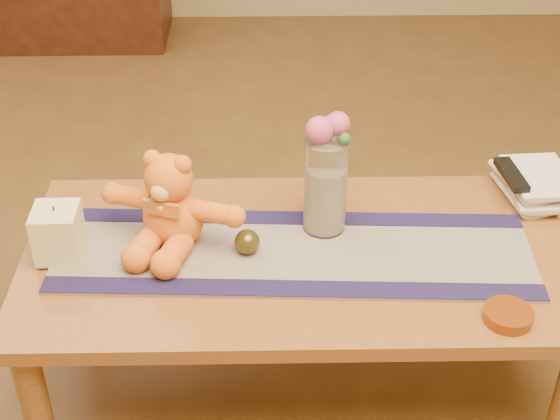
{
  "coord_description": "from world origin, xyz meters",
  "views": [
    {
      "loc": [
        -0.08,
        -1.64,
        1.71
      ],
      "look_at": [
        -0.05,
        0.0,
        0.58
      ],
      "focal_mm": 52.41,
      "sensor_mm": 36.0,
      "label": 1
    }
  ],
  "objects_px": {
    "teddy_bear": "(172,200)",
    "book_bottom": "(506,195)",
    "bronze_ball": "(247,242)",
    "glass_vase": "(325,185)",
    "tv_remote": "(511,175)",
    "amber_dish": "(508,315)",
    "pillar_candle": "(58,233)"
  },
  "relations": [
    {
      "from": "teddy_bear",
      "to": "amber_dish",
      "type": "height_order",
      "value": "teddy_bear"
    },
    {
      "from": "teddy_bear",
      "to": "book_bottom",
      "type": "distance_m",
      "value": 0.93
    },
    {
      "from": "pillar_candle",
      "to": "tv_remote",
      "type": "height_order",
      "value": "pillar_candle"
    },
    {
      "from": "bronze_ball",
      "to": "glass_vase",
      "type": "bearing_deg",
      "value": 27.6
    },
    {
      "from": "teddy_bear",
      "to": "bronze_ball",
      "type": "relative_size",
      "value": 5.6
    },
    {
      "from": "teddy_bear",
      "to": "pillar_candle",
      "type": "bearing_deg",
      "value": -148.94
    },
    {
      "from": "glass_vase",
      "to": "teddy_bear",
      "type": "bearing_deg",
      "value": -173.34
    },
    {
      "from": "book_bottom",
      "to": "teddy_bear",
      "type": "bearing_deg",
      "value": -178.17
    },
    {
      "from": "bronze_ball",
      "to": "pillar_candle",
      "type": "bearing_deg",
      "value": -179.99
    },
    {
      "from": "pillar_candle",
      "to": "bronze_ball",
      "type": "xyz_separation_m",
      "value": [
        0.46,
        0.0,
        -0.03
      ]
    },
    {
      "from": "tv_remote",
      "to": "teddy_bear",
      "type": "bearing_deg",
      "value": -175.8
    },
    {
      "from": "glass_vase",
      "to": "amber_dish",
      "type": "bearing_deg",
      "value": -42.14
    },
    {
      "from": "book_bottom",
      "to": "tv_remote",
      "type": "height_order",
      "value": "tv_remote"
    },
    {
      "from": "teddy_bear",
      "to": "glass_vase",
      "type": "relative_size",
      "value": 1.38
    },
    {
      "from": "teddy_bear",
      "to": "book_bottom",
      "type": "relative_size",
      "value": 1.6
    },
    {
      "from": "amber_dish",
      "to": "book_bottom",
      "type": "bearing_deg",
      "value": 76.59
    },
    {
      "from": "glass_vase",
      "to": "amber_dish",
      "type": "distance_m",
      "value": 0.55
    },
    {
      "from": "glass_vase",
      "to": "tv_remote",
      "type": "height_order",
      "value": "glass_vase"
    },
    {
      "from": "teddy_bear",
      "to": "book_bottom",
      "type": "xyz_separation_m",
      "value": [
        0.9,
        0.18,
        -0.12
      ]
    },
    {
      "from": "bronze_ball",
      "to": "tv_remote",
      "type": "bearing_deg",
      "value": 17.85
    },
    {
      "from": "book_bottom",
      "to": "bronze_ball",
      "type": "bearing_deg",
      "value": -170.94
    },
    {
      "from": "book_bottom",
      "to": "amber_dish",
      "type": "relative_size",
      "value": 1.98
    },
    {
      "from": "tv_remote",
      "to": "glass_vase",
      "type": "bearing_deg",
      "value": -172.8
    },
    {
      "from": "pillar_candle",
      "to": "bronze_ball",
      "type": "distance_m",
      "value": 0.47
    },
    {
      "from": "bronze_ball",
      "to": "tv_remote",
      "type": "height_order",
      "value": "tv_remote"
    },
    {
      "from": "teddy_bear",
      "to": "amber_dish",
      "type": "bearing_deg",
      "value": -2.75
    },
    {
      "from": "glass_vase",
      "to": "tv_remote",
      "type": "bearing_deg",
      "value": 13.73
    },
    {
      "from": "teddy_bear",
      "to": "bronze_ball",
      "type": "height_order",
      "value": "teddy_bear"
    },
    {
      "from": "glass_vase",
      "to": "bronze_ball",
      "type": "xyz_separation_m",
      "value": [
        -0.2,
        -0.1,
        -0.1
      ]
    },
    {
      "from": "pillar_candle",
      "to": "amber_dish",
      "type": "bearing_deg",
      "value": -13.48
    },
    {
      "from": "teddy_bear",
      "to": "tv_remote",
      "type": "xyz_separation_m",
      "value": [
        0.9,
        0.17,
        -0.04
      ]
    },
    {
      "from": "glass_vase",
      "to": "tv_remote",
      "type": "relative_size",
      "value": 1.62
    }
  ]
}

